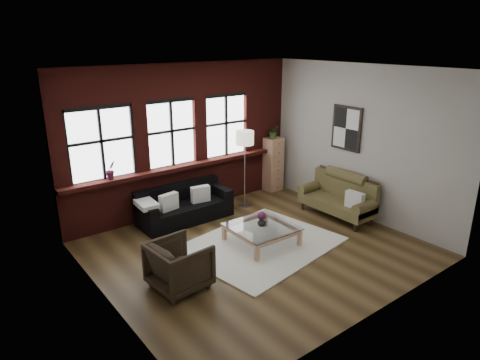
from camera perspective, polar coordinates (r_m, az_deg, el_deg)
floor at (r=7.95m, az=2.09°, el=-9.13°), size 5.50×5.50×0.00m
ceiling at (r=7.05m, az=2.40°, el=14.55°), size 5.50×5.50×0.00m
wall_back at (r=9.34m, az=-7.64°, el=5.45°), size 5.50×0.00×5.50m
wall_front at (r=5.76m, az=18.35°, el=-3.75°), size 5.50×0.00×5.50m
wall_left at (r=6.06m, az=-18.27°, el=-2.63°), size 0.00×5.00×5.00m
wall_right at (r=9.29m, az=15.47°, el=4.87°), size 0.00×5.00×5.00m
brick_backwall at (r=9.29m, az=-7.45°, el=5.39°), size 5.50×0.12×3.20m
sill_ledge at (r=9.35m, az=-7.03°, el=1.95°), size 5.50×0.30×0.08m
window_left at (r=8.53m, az=-18.04°, el=4.49°), size 1.38×0.10×1.50m
window_mid at (r=9.12m, az=-9.16°, el=6.03°), size 1.38×0.10×1.50m
window_right at (r=9.84m, az=-1.95°, el=7.18°), size 1.38×0.10×1.50m
wall_poster at (r=9.39m, az=14.03°, el=6.70°), size 0.05×0.74×0.94m
shag_rug at (r=8.07m, az=2.77°, el=-8.57°), size 3.01×2.53×0.03m
dark_sofa at (r=9.04m, az=-7.36°, el=-3.26°), size 1.97×0.80×0.71m
pillow_a at (r=8.70m, az=-9.47°, el=-2.91°), size 0.42×0.20×0.34m
pillow_b at (r=9.05m, az=-5.30°, el=-1.88°), size 0.42×0.20×0.34m
vintage_settee at (r=9.32m, az=12.78°, el=-2.23°), size 0.76×1.70×0.91m
pillow_settee at (r=8.93m, az=15.04°, el=-2.59°), size 0.17×0.39×0.34m
armchair at (r=6.72m, az=-8.08°, el=-11.18°), size 0.89×0.87×0.76m
coffee_table at (r=8.05m, az=2.88°, el=-7.34°), size 1.15×1.15×0.38m
vase at (r=7.94m, az=2.91°, el=-5.59°), size 0.18×0.18×0.17m
flowers at (r=7.89m, az=2.92°, el=-4.82°), size 0.16×0.16×0.16m
drawer_chest at (r=10.72m, az=4.34°, el=2.14°), size 0.41×0.41×1.34m
potted_plant_top at (r=10.52m, az=4.45°, el=6.49°), size 0.33×0.30×0.32m
floor_lamp at (r=9.53m, az=0.63°, el=1.84°), size 0.40×0.40×1.90m
sill_plant at (r=8.57m, az=-16.86°, el=1.28°), size 0.24×0.21×0.37m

